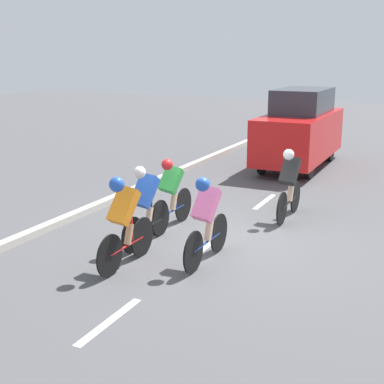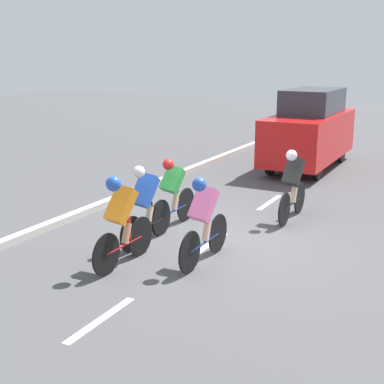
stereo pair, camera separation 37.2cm
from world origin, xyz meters
TOP-DOWN VIEW (x-y plane):
  - ground_plane at (0.00, 0.00)m, footprint 60.00×60.00m
  - lane_stripe_near at (0.00, 3.51)m, footprint 0.12×1.40m
  - lane_stripe_mid at (0.00, 0.31)m, footprint 0.12×1.40m
  - lane_stripe_far at (0.00, -2.89)m, footprint 0.12×1.40m
  - curb at (3.20, 0.31)m, footprint 0.20×26.76m
  - cyclist_pink at (-0.32, 1.16)m, footprint 0.38×1.72m
  - cyclist_black at (-0.87, -1.80)m, footprint 0.35×1.71m
  - cyclist_orange at (0.78, 1.89)m, footprint 0.38×1.66m
  - cyclist_green at (1.03, -0.17)m, footprint 0.40×1.71m
  - cyclist_blue at (1.01, 0.84)m, footprint 0.39×1.66m
  - support_car at (0.32, -7.12)m, footprint 1.70×4.48m

SIDE VIEW (x-z plane):
  - ground_plane at x=0.00m, z-range 0.00..0.00m
  - lane_stripe_near at x=0.00m, z-range 0.00..0.01m
  - lane_stripe_mid at x=0.00m, z-range 0.00..0.01m
  - lane_stripe_far at x=0.00m, z-range 0.00..0.01m
  - curb at x=3.20m, z-range 0.00..0.14m
  - cyclist_green at x=1.03m, z-range 0.03..1.50m
  - cyclist_blue at x=1.01m, z-range 0.04..1.55m
  - cyclist_black at x=-0.87m, z-range 0.03..1.57m
  - cyclist_pink at x=-0.32m, z-range 0.04..1.56m
  - cyclist_orange at x=0.78m, z-range 0.05..1.62m
  - support_car at x=0.32m, z-range -0.01..2.34m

